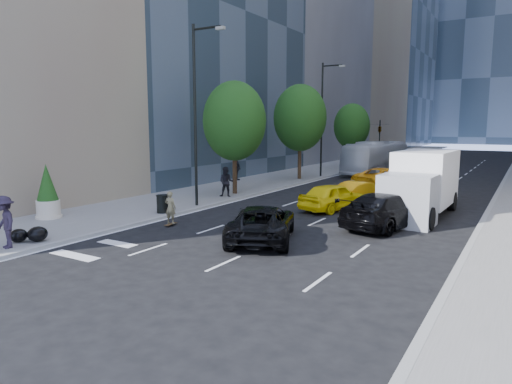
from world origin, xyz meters
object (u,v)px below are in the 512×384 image
Objects in this scene: skateboarder at (170,210)px; city_bus at (376,158)px; black_sedan_lincoln at (262,223)px; trash_can at (162,204)px; box_truck at (421,184)px; black_sedan_mercedes at (386,210)px; planter_shrub at (47,192)px.

city_bus is at bearing -99.94° from skateboarder.
black_sedan_lincoln is 7.32m from trash_can.
box_truck is at bearing -63.97° from city_bus.
black_sedan_lincoln is 6.24m from black_sedan_mercedes.
black_sedan_mercedes is 3.76m from box_truck.
skateboarder is at bearing -136.76° from box_truck.
planter_shrub is at bearing -99.79° from city_bus.
black_sedan_lincoln is 0.74× the size of box_truck.
city_bus is at bearing -105.88° from black_sedan_lincoln.
city_bus is (-7.40, 23.44, 0.77)m from black_sedan_mercedes.
skateboarder is 0.22× the size of box_truck.
planter_shrub is at bearing 13.58° from skateboarder.
skateboarder is 0.28× the size of black_sedan_mercedes.
planter_shrub is at bearing 38.79° from black_sedan_mercedes.
box_truck is 13.49m from trash_can.
city_bus is 26.90m from trash_can.
planter_shrub is (-3.88, -3.94, 0.83)m from trash_can.
planter_shrub reaches higher than black_sedan_mercedes.
box_truck reaches higher than city_bus.
box_truck is 18.84m from planter_shrub.
black_sedan_lincoln is at bearing -116.03° from box_truck.
box_truck is (9.56, 8.47, 0.94)m from skateboarder.
city_bus is at bearing 82.73° from trash_can.
skateboarder is 2.66m from trash_can.
black_sedan_lincoln is (5.05, -0.11, -0.04)m from skateboarder.
box_truck is at bearing 30.30° from trash_can.
black_sedan_mercedes is at bearing -68.88° from city_bus.
planter_shrub is at bearing -12.23° from black_sedan_lincoln.
black_sedan_lincoln is 9.74m from box_truck.
city_bus is 31.46m from planter_shrub.
black_sedan_mercedes is at bearing 16.63° from trash_can.
planter_shrub reaches higher than skateboarder.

